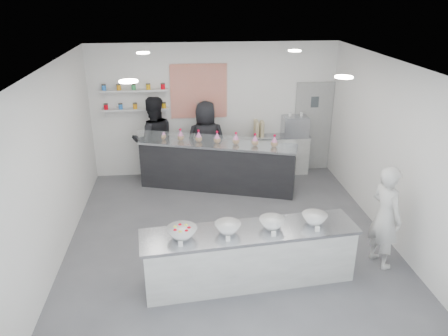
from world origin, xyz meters
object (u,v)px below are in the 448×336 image
at_px(espresso_ledge, 282,154).
at_px(staff_right, 206,142).
at_px(staff_left, 154,140).
at_px(espresso_machine, 295,126).
at_px(prep_counter, 249,256).
at_px(woman_prep, 385,217).
at_px(back_bar, 217,166).

xyz_separation_m(espresso_ledge, staff_right, (-1.78, -0.29, 0.46)).
bearing_deg(staff_right, staff_left, -8.47).
bearing_deg(staff_left, espresso_machine, 173.54).
relative_size(espresso_ledge, staff_right, 0.67).
distance_m(prep_counter, woman_prep, 2.18).
height_order(espresso_ledge, staff_left, staff_left).
xyz_separation_m(staff_left, staff_right, (1.14, -0.11, -0.05)).
xyz_separation_m(back_bar, staff_left, (-1.35, 0.53, 0.45)).
distance_m(back_bar, espresso_machine, 2.08).
relative_size(back_bar, woman_prep, 2.02).
xyz_separation_m(espresso_ledge, espresso_machine, (0.28, 0.00, 0.68)).
relative_size(espresso_ledge, espresso_machine, 2.15).
distance_m(espresso_ledge, woman_prep, 3.86).
distance_m(back_bar, staff_left, 1.52).
relative_size(prep_counter, back_bar, 0.94).
height_order(back_bar, woman_prep, woman_prep).
bearing_deg(espresso_machine, back_bar, -159.09).
relative_size(prep_counter, espresso_machine, 5.46).
height_order(back_bar, espresso_ledge, back_bar).
distance_m(espresso_ledge, staff_right, 1.87).
xyz_separation_m(espresso_machine, staff_right, (-2.06, -0.29, -0.22)).
relative_size(woman_prep, staff_left, 0.85).
relative_size(back_bar, espresso_machine, 5.82).
height_order(prep_counter, woman_prep, woman_prep).
height_order(prep_counter, staff_left, staff_left).
xyz_separation_m(prep_counter, woman_prep, (2.13, 0.23, 0.40)).
bearing_deg(espresso_ledge, prep_counter, -109.14).
xyz_separation_m(back_bar, woman_prep, (2.32, -3.06, 0.31)).
height_order(woman_prep, staff_right, staff_right).
bearing_deg(prep_counter, espresso_machine, 61.76).
bearing_deg(staff_right, espresso_machine, -174.72).
distance_m(espresso_machine, staff_right, 2.09).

